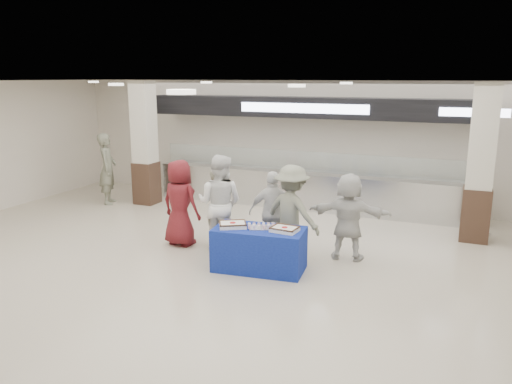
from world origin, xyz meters
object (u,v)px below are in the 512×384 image
at_px(sheet_cake_left, 233,224).
at_px(soldier_a, 218,206).
at_px(cupcake_tray, 261,226).
at_px(chef_tall, 220,203).
at_px(display_table, 259,249).
at_px(soldier_b, 292,213).
at_px(civilian_maroon, 180,203).
at_px(soldier_bg, 108,169).
at_px(civilian_white, 348,216).
at_px(sheet_cake_right, 285,229).
at_px(chef_short, 273,212).

relative_size(sheet_cake_left, soldier_a, 0.36).
xyz_separation_m(cupcake_tray, chef_tall, (-1.10, 0.60, 0.15)).
relative_size(display_table, soldier_b, 0.88).
height_order(cupcake_tray, civilian_maroon, civilian_maroon).
height_order(chef_tall, soldier_bg, chef_tall).
relative_size(civilian_maroon, soldier_bg, 0.92).
bearing_deg(civilian_maroon, civilian_white, -162.95).
xyz_separation_m(sheet_cake_right, soldier_a, (-1.72, 0.91, 0.00)).
distance_m(sheet_cake_right, chef_short, 1.09).
height_order(civilian_maroon, soldier_bg, soldier_bg).
distance_m(sheet_cake_left, soldier_b, 1.15).
distance_m(sheet_cake_right, soldier_b, 0.73).
bearing_deg(soldier_a, display_table, 157.96).
xyz_separation_m(display_table, chef_short, (-0.10, 0.95, 0.41)).
xyz_separation_m(sheet_cake_left, soldier_bg, (-5.01, 2.90, 0.13)).
height_order(soldier_b, civilian_white, soldier_b).
height_order(civilian_maroon, soldier_a, civilian_maroon).
relative_size(civilian_maroon, soldier_a, 1.07).
relative_size(sheet_cake_right, civilian_maroon, 0.27).
bearing_deg(display_table, sheet_cake_left, -174.21).
distance_m(display_table, chef_tall, 1.37).
bearing_deg(sheet_cake_left, soldier_b, 45.74).
xyz_separation_m(chef_short, soldier_bg, (-5.36, 1.86, 0.15)).
bearing_deg(chef_tall, soldier_a, -60.76).
distance_m(civilian_maroon, chef_short, 1.88).
bearing_deg(chef_tall, civilian_white, -171.73).
relative_size(sheet_cake_left, civilian_white, 0.35).
bearing_deg(civilian_maroon, cupcake_tray, 171.52).
distance_m(sheet_cake_right, civilian_maroon, 2.50).
bearing_deg(sheet_cake_right, display_table, -178.57).
bearing_deg(cupcake_tray, soldier_a, 145.32).
bearing_deg(soldier_bg, chef_short, -135.48).
height_order(display_table, soldier_b, soldier_b).
bearing_deg(civilian_maroon, soldier_bg, -23.20).
bearing_deg(cupcake_tray, civilian_white, 40.83).
relative_size(display_table, sheet_cake_left, 2.70).
bearing_deg(civilian_white, sheet_cake_left, 29.61).
xyz_separation_m(civilian_maroon, chef_tall, (0.88, 0.00, 0.08)).
distance_m(display_table, soldier_a, 1.62).
bearing_deg(soldier_a, cupcake_tray, 159.56).
relative_size(chef_tall, soldier_b, 1.07).
bearing_deg(civilian_white, soldier_bg, -19.32).
relative_size(civilian_white, soldier_bg, 0.87).
bearing_deg(sheet_cake_right, civilian_maroon, 165.41).
height_order(display_table, cupcake_tray, cupcake_tray).
bearing_deg(cupcake_tray, soldier_bg, 153.26).
xyz_separation_m(display_table, cupcake_tray, (0.02, 0.04, 0.41)).
height_order(soldier_a, civilian_white, civilian_white).
distance_m(display_table, soldier_b, 0.95).
relative_size(display_table, civilian_white, 0.96).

